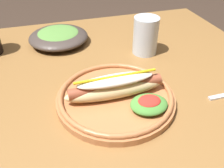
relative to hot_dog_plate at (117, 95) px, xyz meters
name	(u,v)px	position (x,y,z in m)	size (l,w,h in m)	color
dining_table	(88,121)	(-0.06, 0.06, -0.12)	(1.13, 0.95, 0.74)	olive
hot_dog_plate	(117,95)	(0.00, 0.00, 0.00)	(0.28, 0.28, 0.08)	#B77042
water_cup	(146,36)	(0.16, 0.21, 0.04)	(0.08, 0.08, 0.11)	silver
side_bowl	(58,36)	(-0.09, 0.35, 0.00)	(0.20, 0.20, 0.05)	#423833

